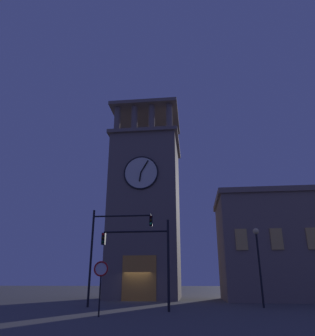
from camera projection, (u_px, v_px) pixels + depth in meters
The scene contains 7 objects.
ground_plane at pixel (137, 301), 28.56m from camera, with size 200.00×200.00×0.00m, color #56544F.
clocktower at pixel (146, 211), 35.23m from camera, with size 7.70×8.66×23.23m.
adjacent_wing_building at pixel (314, 246), 30.23m from camera, with size 18.15×8.52×9.79m.
traffic_signal_near at pixel (110, 240), 23.24m from camera, with size 4.59×0.41×6.83m.
traffic_signal_mid at pixel (145, 250), 19.89m from camera, with size 4.39×0.41×5.44m.
street_lamp at pixel (258, 251), 22.56m from camera, with size 0.44×0.44×5.36m.
no_horn_sign at pixel (101, 273), 16.54m from camera, with size 0.78×0.14×2.71m.
Camera 1 is at (-5.26, 30.58, 1.69)m, focal length 33.71 mm.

